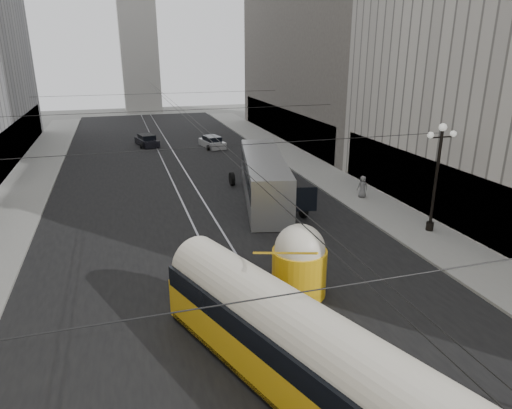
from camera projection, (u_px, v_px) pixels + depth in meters
road at (183, 184)px, 36.97m from camera, size 20.00×85.00×0.02m
sidewalk_left at (29, 184)px, 36.81m from camera, size 4.00×72.00×0.15m
sidewalk_right at (304, 163)px, 43.41m from camera, size 4.00×72.00×0.15m
rail_left at (174, 185)px, 36.76m from camera, size 0.12×85.00×0.04m
rail_right at (193, 183)px, 37.18m from camera, size 0.12×85.00×0.04m
distant_tower at (136, 19)px, 75.07m from camera, size 6.00×6.00×31.36m
lamppost_right_mid at (437, 172)px, 26.10m from camera, size 1.86×0.44×6.37m
catenary at (183, 113)px, 34.18m from camera, size 25.00×72.00×0.23m
streetcar at (304, 352)px, 13.96m from camera, size 6.98×14.41×3.34m
city_bus at (264, 176)px, 32.63m from camera, size 5.37×13.07×3.22m
sedan_white_far at (212, 142)px, 50.39m from camera, size 2.41×4.31×1.28m
sedan_dark_far at (147, 141)px, 51.34m from camera, size 2.56×4.33×1.28m
pedestrian_sidewalk_right at (363, 187)px, 33.04m from camera, size 0.81×0.53×1.59m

